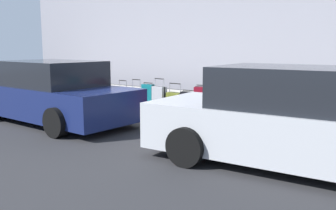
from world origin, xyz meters
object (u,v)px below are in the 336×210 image
object	(u,v)px
suitcase_teal_1	(258,108)
parked_car_silver_0	(298,121)
fire_hydrant	(105,91)
suitcase_red_3	(224,107)
suitcase_black_5	(189,104)
bollard_post	(86,90)
parked_car_navy_1	(52,93)
suitcase_teal_8	(148,97)
suitcase_red_10	(123,98)
suitcase_maroon_4	(203,103)
suitcase_navy_2	(239,111)
suitcase_silver_7	(159,99)
suitcase_silver_0	(277,115)
suitcase_navy_9	(136,99)
suitcase_olive_6	(175,103)

from	to	relation	value
suitcase_teal_1	parked_car_silver_0	xyz separation A→B (m)	(-1.51, 2.10, 0.22)
suitcase_teal_1	fire_hydrant	bearing A→B (deg)	-0.18
suitcase_red_3	suitcase_black_5	size ratio (longest dim) A/B	1.30
fire_hydrant	parked_car_silver_0	bearing A→B (deg)	161.65
bollard_post	parked_car_navy_1	size ratio (longest dim) A/B	0.17
suitcase_teal_8	fire_hydrant	size ratio (longest dim) A/B	0.99
suitcase_red_10	suitcase_teal_1	bearing A→B (deg)	-179.53
suitcase_maroon_4	bollard_post	size ratio (longest dim) A/B	1.00
suitcase_maroon_4	suitcase_red_10	bearing A→B (deg)	-0.64
suitcase_black_5	bollard_post	size ratio (longest dim) A/B	0.80
suitcase_navy_2	suitcase_silver_7	world-z (taller)	suitcase_silver_7
suitcase_navy_2	suitcase_silver_7	distance (m)	2.39
suitcase_silver_0	suitcase_teal_8	size ratio (longest dim) A/B	1.00
suitcase_silver_0	suitcase_black_5	distance (m)	2.31
suitcase_teal_1	parked_car_navy_1	bearing A→B (deg)	24.63
suitcase_navy_2	suitcase_black_5	size ratio (longest dim) A/B	1.14
suitcase_navy_2	suitcase_navy_9	size ratio (longest dim) A/B	0.90
suitcase_red_10	parked_car_navy_1	bearing A→B (deg)	76.64
parked_car_navy_1	suitcase_teal_8	bearing A→B (deg)	-121.18
suitcase_maroon_4	suitcase_black_5	distance (m)	0.49
suitcase_teal_1	parked_car_silver_0	size ratio (longest dim) A/B	0.21
suitcase_black_5	fire_hydrant	xyz separation A→B (m)	(3.01, -0.01, 0.10)
suitcase_silver_0	suitcase_silver_7	xyz separation A→B (m)	(3.27, -0.05, 0.07)
suitcase_silver_7	suitcase_red_3	bearing A→B (deg)	-179.35
suitcase_silver_7	suitcase_teal_8	world-z (taller)	suitcase_silver_7
suitcase_maroon_4	fire_hydrant	distance (m)	3.48
suitcase_silver_0	parked_car_silver_0	bearing A→B (deg)	117.12
suitcase_teal_1	suitcase_red_3	distance (m)	0.90
parked_car_navy_1	bollard_post	bearing A→B (deg)	-63.73
suitcase_maroon_4	suitcase_teal_8	size ratio (longest dim) A/B	1.08
suitcase_teal_1	suitcase_teal_8	size ratio (longest dim) A/B	1.34
suitcase_navy_2	suitcase_maroon_4	bearing A→B (deg)	0.72
suitcase_teal_1	suitcase_navy_9	xyz separation A→B (m)	(3.68, -0.08, -0.11)
suitcase_silver_0	suitcase_olive_6	distance (m)	2.79
suitcase_teal_1	bollard_post	world-z (taller)	suitcase_teal_1
suitcase_red_10	parked_car_silver_0	world-z (taller)	parked_car_silver_0
suitcase_black_5	fire_hydrant	world-z (taller)	fire_hydrant
suitcase_silver_7	fire_hydrant	world-z (taller)	suitcase_silver_7
suitcase_silver_7	suitcase_red_10	bearing A→B (deg)	3.21
suitcase_navy_9	suitcase_red_3	bearing A→B (deg)	179.66
suitcase_teal_1	fire_hydrant	size ratio (longest dim) A/B	1.33
suitcase_olive_6	suitcase_silver_7	distance (m)	0.48
suitcase_navy_2	suitcase_maroon_4	size ratio (longest dim) A/B	0.91
suitcase_red_3	fire_hydrant	size ratio (longest dim) A/B	1.11
suitcase_silver_7	bollard_post	xyz separation A→B (m)	(2.73, 0.17, 0.07)
bollard_post	parked_car_silver_0	distance (m)	7.34
fire_hydrant	parked_car_navy_1	distance (m)	2.15
suitcase_red_3	suitcase_teal_1	bearing A→B (deg)	176.20
suitcase_teal_1	suitcase_silver_7	distance (m)	2.83
suitcase_maroon_4	bollard_post	xyz separation A→B (m)	(4.16, 0.07, 0.03)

